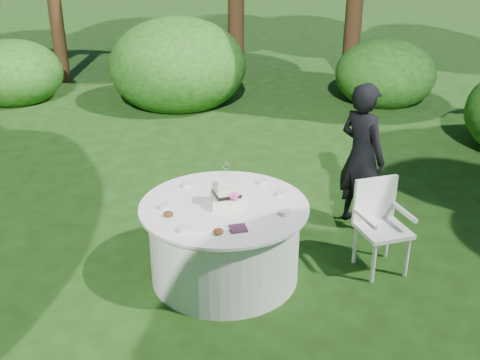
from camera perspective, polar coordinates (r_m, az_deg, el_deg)
name	(u,v)px	position (r m, az deg, el deg)	size (l,w,h in m)	color
ground	(225,275)	(5.53, -1.54, -9.65)	(80.00, 80.00, 0.00)	#1C310D
napkins	(238,228)	(4.72, -0.18, -4.95)	(0.14, 0.14, 0.02)	#4B203D
feather_plume	(208,231)	(4.70, -3.30, -5.20)	(0.48, 0.07, 0.01)	white
guest	(362,156)	(6.23, 12.25, 2.35)	(0.60, 0.39, 1.63)	black
table	(225,241)	(5.32, -1.58, -6.17)	(1.56, 1.56, 0.77)	white
cake	(227,193)	(5.09, -1.37, -1.37)	(0.30, 0.31, 0.41)	silver
chair	(379,219)	(5.59, 13.98, -3.82)	(0.49, 0.48, 0.90)	white
votives	(228,200)	(5.17, -1.21, -2.08)	(1.20, 0.98, 0.04)	silver
petal_cups	(193,222)	(4.80, -4.84, -4.32)	(0.46, 0.50, 0.05)	#562D16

